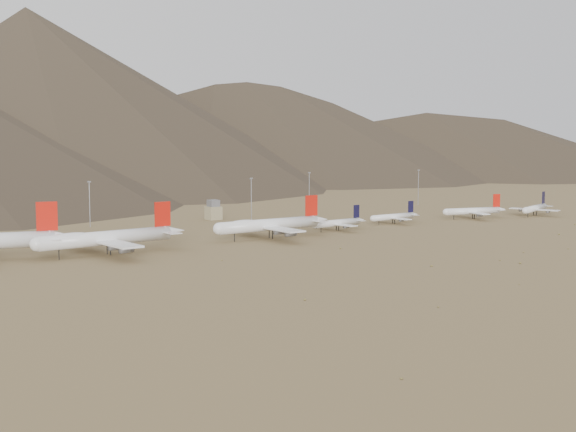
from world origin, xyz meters
TOP-DOWN VIEW (x-y plane):
  - ground at (0.00, 0.00)m, footprint 3000.00×3000.00m
  - widebody_centre at (-78.80, 24.31)m, footprint 72.59×55.80m
  - widebody_east at (8.19, 27.79)m, footprint 68.78×52.54m
  - narrowbody_a at (56.90, 33.85)m, footprint 39.37×28.41m
  - narrowbody_b at (104.29, 40.73)m, footprint 37.86×27.06m
  - narrowbody_c at (162.37, 31.80)m, footprint 43.44×32.17m
  - narrowbody_d at (208.58, 21.98)m, footprint 41.83×31.19m
  - control_tower at (30.00, 120.00)m, footprint 8.00×8.00m
  - mast_west at (-45.24, 127.20)m, footprint 2.00×0.60m
  - mast_centre at (45.15, 101.21)m, footprint 2.00×0.60m
  - mast_east at (115.27, 136.71)m, footprint 2.00×0.60m
  - mast_far_east at (201.97, 119.66)m, footprint 2.00×0.60m
  - desert_scrub at (65.69, -100.38)m, footprint 405.79×159.65m

SIDE VIEW (x-z plane):
  - ground at x=0.00m, z-range 0.00..0.00m
  - desert_scrub at x=65.69m, z-range -0.07..0.72m
  - narrowbody_b at x=104.29m, z-range -2.19..10.30m
  - narrowbody_a at x=56.90m, z-range -2.28..10.72m
  - narrowbody_d at x=208.58m, z-range -2.52..11.84m
  - narrowbody_c at x=162.37m, z-range -2.58..12.13m
  - control_tower at x=30.00m, z-range -0.68..11.32m
  - widebody_east at x=8.19m, z-range -3.17..17.26m
  - widebody_centre at x=-78.80m, z-range -3.34..18.20m
  - mast_west at x=-45.24m, z-range 1.35..27.05m
  - mast_centre at x=45.15m, z-range 1.35..27.05m
  - mast_east at x=115.27m, z-range 1.35..27.05m
  - mast_far_east at x=201.97m, z-range 1.35..27.05m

